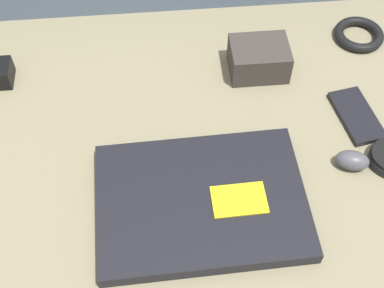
% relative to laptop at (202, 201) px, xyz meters
% --- Properties ---
extents(ground_plane, '(8.00, 8.00, 0.00)m').
position_rel_laptop_xyz_m(ground_plane, '(-0.01, 0.12, -0.14)').
color(ground_plane, '#4C4742').
extents(couch_seat, '(1.12, 0.78, 0.13)m').
position_rel_laptop_xyz_m(couch_seat, '(-0.01, 0.12, -0.08)').
color(couch_seat, '#847A5B').
rests_on(couch_seat, ground_plane).
extents(laptop, '(0.35, 0.26, 0.03)m').
position_rel_laptop_xyz_m(laptop, '(0.00, 0.00, 0.00)').
color(laptop, black).
rests_on(laptop, couch_seat).
extents(computer_mouse, '(0.07, 0.05, 0.03)m').
position_rel_laptop_xyz_m(computer_mouse, '(0.27, 0.06, 0.00)').
color(computer_mouse, '#4C4C51').
rests_on(computer_mouse, couch_seat).
extents(phone_black, '(0.08, 0.14, 0.01)m').
position_rel_laptop_xyz_m(phone_black, '(0.31, 0.16, -0.01)').
color(phone_black, black).
rests_on(phone_black, couch_seat).
extents(camera_pouch, '(0.11, 0.09, 0.06)m').
position_rel_laptop_xyz_m(camera_pouch, '(0.15, 0.30, 0.02)').
color(camera_pouch, '#38332D').
rests_on(camera_pouch, couch_seat).
extents(cable_coil, '(0.10, 0.10, 0.02)m').
position_rel_laptop_xyz_m(cable_coil, '(0.38, 0.38, -0.00)').
color(cable_coil, black).
rests_on(cable_coil, couch_seat).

